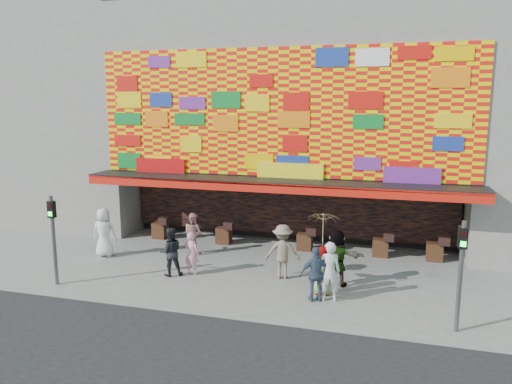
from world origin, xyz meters
TOP-DOWN VIEW (x-y plane):
  - ground at (0.00, 0.00)m, footprint 90.00×90.00m
  - shop_building at (0.00, 8.18)m, footprint 15.20×9.40m
  - neighbor_left at (-13.00, 8.00)m, footprint 11.00×8.00m
  - signal_left at (-6.20, -1.50)m, footprint 0.22×0.20m
  - signal_right at (6.20, -1.50)m, footprint 0.22×0.20m
  - ped_a at (-6.37, 1.63)m, footprint 1.04×0.79m
  - ped_b at (-2.28, 0.64)m, footprint 0.61×0.46m
  - ped_c at (-2.93, 0.34)m, footprint 1.04×0.97m
  - ped_d at (0.86, 1.17)m, footprint 1.34×0.95m
  - ped_e at (2.30, -0.51)m, footprint 1.08×0.77m
  - ped_f at (2.72, 0.97)m, footprint 1.78×0.65m
  - ped_g at (2.39, 0.05)m, footprint 0.83×0.60m
  - ped_h at (2.67, -0.40)m, footprint 0.77×0.60m
  - ped_i at (-3.19, 2.95)m, footprint 1.00×0.92m
  - parasol at (2.39, 0.05)m, footprint 1.34×1.35m

SIDE VIEW (x-z plane):
  - ground at x=0.00m, z-range 0.00..0.00m
  - ped_b at x=-2.28m, z-range 0.00..1.53m
  - ped_g at x=2.39m, z-range 0.00..1.57m
  - ped_i at x=-3.19m, z-range 0.00..1.65m
  - ped_e at x=2.30m, z-range 0.00..1.70m
  - ped_c at x=-2.93m, z-range 0.00..1.71m
  - ped_h at x=2.67m, z-range 0.00..1.87m
  - ped_d at x=0.86m, z-range 0.00..1.88m
  - ped_f at x=2.72m, z-range 0.00..1.90m
  - ped_a at x=-6.37m, z-range 0.00..1.92m
  - signal_left at x=-6.20m, z-range 0.36..3.36m
  - signal_right at x=6.20m, z-range 0.36..3.36m
  - parasol at x=2.39m, z-range 1.22..3.11m
  - shop_building at x=0.00m, z-range 0.23..10.23m
  - neighbor_left at x=-13.00m, z-range 0.00..12.00m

